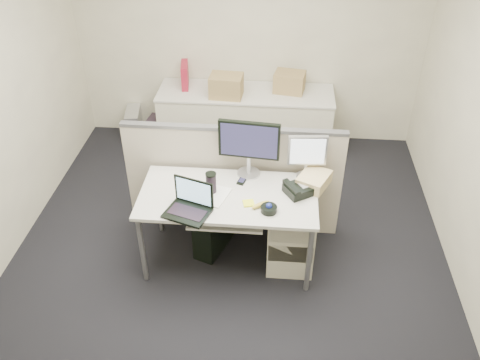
# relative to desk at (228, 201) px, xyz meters

# --- Properties ---
(floor) EXTENTS (4.00, 4.50, 0.01)m
(floor) POSITION_rel_desk_xyz_m (0.00, 0.00, -0.67)
(floor) COLOR black
(floor) RESTS_ON ground
(wall_back) EXTENTS (4.00, 0.02, 2.70)m
(wall_back) POSITION_rel_desk_xyz_m (0.00, 2.25, 0.69)
(wall_back) COLOR beige
(wall_back) RESTS_ON ground
(desk) EXTENTS (1.50, 0.75, 0.73)m
(desk) POSITION_rel_desk_xyz_m (0.00, 0.00, 0.00)
(desk) COLOR beige
(desk) RESTS_ON floor
(keyboard_tray) EXTENTS (0.62, 0.32, 0.02)m
(keyboard_tray) POSITION_rel_desk_xyz_m (0.00, -0.18, -0.04)
(keyboard_tray) COLOR beige
(keyboard_tray) RESTS_ON desk
(drawer_pedestal) EXTENTS (0.40, 0.55, 0.65)m
(drawer_pedestal) POSITION_rel_desk_xyz_m (0.55, 0.05, -0.34)
(drawer_pedestal) COLOR beige
(drawer_pedestal) RESTS_ON floor
(cubicle_partition) EXTENTS (2.00, 0.06, 1.10)m
(cubicle_partition) POSITION_rel_desk_xyz_m (0.00, 0.45, -0.11)
(cubicle_partition) COLOR #AFA58E
(cubicle_partition) RESTS_ON floor
(back_counter) EXTENTS (2.00, 0.60, 0.72)m
(back_counter) POSITION_rel_desk_xyz_m (0.00, 1.93, -0.30)
(back_counter) COLOR beige
(back_counter) RESTS_ON floor
(monitor_main) EXTENTS (0.55, 0.25, 0.53)m
(monitor_main) POSITION_rel_desk_xyz_m (0.15, 0.32, 0.33)
(monitor_main) COLOR black
(monitor_main) RESTS_ON desk
(monitor_small) EXTENTS (0.35, 0.20, 0.41)m
(monitor_small) POSITION_rel_desk_xyz_m (0.65, 0.32, 0.27)
(monitor_small) COLOR #B7B7BC
(monitor_small) RESTS_ON desk
(laptop) EXTENTS (0.41, 0.36, 0.26)m
(laptop) POSITION_rel_desk_xyz_m (-0.30, -0.28, 0.20)
(laptop) COLOR black
(laptop) RESTS_ON desk
(trackball) EXTENTS (0.17, 0.17, 0.05)m
(trackball) POSITION_rel_desk_xyz_m (0.35, -0.19, 0.09)
(trackball) COLOR black
(trackball) RESTS_ON desk
(desk_phone) EXTENTS (0.30, 0.29, 0.08)m
(desk_phone) POSITION_rel_desk_xyz_m (0.60, 0.08, 0.10)
(desk_phone) COLOR black
(desk_phone) RESTS_ON desk
(paper_stack) EXTENTS (0.30, 0.34, 0.01)m
(paper_stack) POSITION_rel_desk_xyz_m (-0.12, -0.03, 0.07)
(paper_stack) COLOR white
(paper_stack) RESTS_ON desk
(sticky_pad) EXTENTS (0.11, 0.11, 0.01)m
(sticky_pad) POSITION_rel_desk_xyz_m (0.18, -0.11, 0.07)
(sticky_pad) COLOR #F6FF23
(sticky_pad) RESTS_ON desk
(travel_mug) EXTENTS (0.10, 0.10, 0.18)m
(travel_mug) POSITION_rel_desk_xyz_m (-0.14, 0.02, 0.16)
(travel_mug) COLOR black
(travel_mug) RESTS_ON desk
(banana) EXTENTS (0.16, 0.14, 0.04)m
(banana) POSITION_rel_desk_xyz_m (0.28, -0.13, 0.08)
(banana) COLOR gold
(banana) RESTS_ON desk
(cellphone) EXTENTS (0.09, 0.13, 0.02)m
(cellphone) POSITION_rel_desk_xyz_m (0.10, 0.20, 0.07)
(cellphone) COLOR black
(cellphone) RESTS_ON desk
(manila_folders) EXTENTS (0.33, 0.36, 0.11)m
(manila_folders) POSITION_rel_desk_xyz_m (0.72, 0.20, 0.12)
(manila_folders) COLOR #E4C188
(manila_folders) RESTS_ON desk
(keyboard) EXTENTS (0.41, 0.15, 0.02)m
(keyboard) POSITION_rel_desk_xyz_m (0.01, -0.22, -0.02)
(keyboard) COLOR black
(keyboard) RESTS_ON keyboard_tray
(pc_tower_desk) EXTENTS (0.36, 0.52, 0.45)m
(pc_tower_desk) POSITION_rel_desk_xyz_m (-0.15, 0.15, -0.44)
(pc_tower_desk) COLOR black
(pc_tower_desk) RESTS_ON floor
(pc_tower_spare_dark) EXTENTS (0.26, 0.51, 0.45)m
(pc_tower_spare_dark) POSITION_rel_desk_xyz_m (-1.05, 1.63, -0.44)
(pc_tower_spare_dark) COLOR black
(pc_tower_spare_dark) RESTS_ON floor
(pc_tower_spare_silver) EXTENTS (0.23, 0.43, 0.38)m
(pc_tower_spare_silver) POSITION_rel_desk_xyz_m (-1.40, 2.03, -0.47)
(pc_tower_spare_silver) COLOR #B7B7BC
(pc_tower_spare_silver) RESTS_ON floor
(cardboard_box_left) EXTENTS (0.38, 0.29, 0.27)m
(cardboard_box_left) POSITION_rel_desk_xyz_m (-0.21, 1.81, 0.19)
(cardboard_box_left) COLOR olive
(cardboard_box_left) RESTS_ON back_counter
(cardboard_box_right) EXTENTS (0.38, 0.32, 0.24)m
(cardboard_box_right) POSITION_rel_desk_xyz_m (0.49, 2.00, 0.18)
(cardboard_box_right) COLOR olive
(cardboard_box_right) RESTS_ON back_counter
(red_binder) EXTENTS (0.12, 0.32, 0.30)m
(red_binder) POSITION_rel_desk_xyz_m (-0.72, 2.03, 0.20)
(red_binder) COLOR maroon
(red_binder) RESTS_ON back_counter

